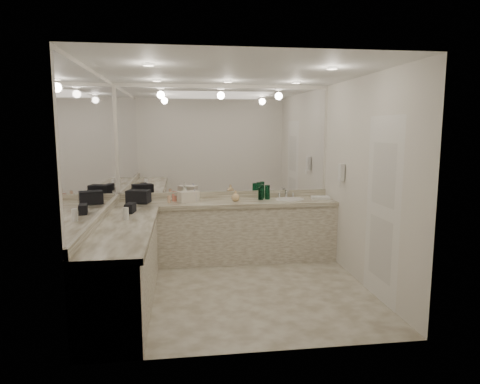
{
  "coord_description": "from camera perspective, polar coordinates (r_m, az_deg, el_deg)",
  "views": [
    {
      "loc": [
        -0.64,
        -4.97,
        1.96
      ],
      "look_at": [
        0.09,
        0.4,
        1.15
      ],
      "focal_mm": 32.0,
      "sensor_mm": 36.0,
      "label": 1
    }
  ],
  "objects": [
    {
      "name": "green_bottle_2",
      "position": [
        6.38,
        2.76,
        -0.23
      ],
      "size": [
        0.07,
        0.07,
        0.19
      ],
      "primitive_type": "cylinder",
      "color": "#094A28",
      "rests_on": "vanity_back_top"
    },
    {
      "name": "soap_bottle_b",
      "position": [
        6.23,
        -6.07,
        -0.46
      ],
      "size": [
        0.11,
        0.11,
        0.19
      ],
      "primitive_type": "imported",
      "rotation": [
        0.0,
        0.0,
        -0.41
      ],
      "color": "silver",
      "rests_on": "vanity_back_top"
    },
    {
      "name": "amenity_bottle_4",
      "position": [
        6.32,
        -8.72,
        -0.89
      ],
      "size": [
        0.06,
        0.06,
        0.08
      ],
      "primitive_type": "cylinder",
      "color": "#E57F66",
      "rests_on": "vanity_back_top"
    },
    {
      "name": "hand_towel",
      "position": [
        6.56,
        10.69,
        -0.75
      ],
      "size": [
        0.28,
        0.2,
        0.04
      ],
      "primitive_type": "cube",
      "rotation": [
        0.0,
        0.0,
        -0.1
      ],
      "color": "white",
      "rests_on": "vanity_back_top"
    },
    {
      "name": "wall_phone",
      "position": [
        6.11,
        13.36,
        2.55
      ],
      "size": [
        0.06,
        0.1,
        0.24
      ],
      "primitive_type": "cube",
      "color": "white",
      "rests_on": "wall_right"
    },
    {
      "name": "backsplash_left",
      "position": [
        5.16,
        -18.11,
        -3.21
      ],
      "size": [
        0.04,
        3.0,
        0.1
      ],
      "primitive_type": "cube",
      "color": "beige",
      "rests_on": "vanity_left_top"
    },
    {
      "name": "backsplash_back",
      "position": [
        6.56,
        -2.05,
        -0.35
      ],
      "size": [
        3.2,
        0.04,
        0.1
      ],
      "primitive_type": "cube",
      "color": "beige",
      "rests_on": "vanity_back_top"
    },
    {
      "name": "wall_right",
      "position": [
        5.49,
        16.39,
        1.26
      ],
      "size": [
        0.02,
        3.0,
        2.6
      ],
      "primitive_type": "cube",
      "color": "silver",
      "rests_on": "floor"
    },
    {
      "name": "mirror_back",
      "position": [
        6.49,
        -2.1,
        6.87
      ],
      "size": [
        3.12,
        0.01,
        1.55
      ],
      "primitive_type": "cube",
      "color": "white",
      "rests_on": "wall_back"
    },
    {
      "name": "green_bottle_0",
      "position": [
        6.44,
        3.67,
        -0.02
      ],
      "size": [
        0.07,
        0.07,
        0.21
      ],
      "primitive_type": "cylinder",
      "color": "#094A28",
      "rests_on": "vanity_back_top"
    },
    {
      "name": "vanity_back_top",
      "position": [
        6.29,
        -1.79,
        -1.48
      ],
      "size": [
        3.2,
        0.64,
        0.06
      ],
      "primitive_type": "cube",
      "color": "beige",
      "rests_on": "vanity_back_base"
    },
    {
      "name": "soap_bottle_a",
      "position": [
        6.32,
        -7.39,
        -0.19
      ],
      "size": [
        0.11,
        0.11,
        0.22
      ],
      "primitive_type": "imported",
      "rotation": [
        0.0,
        0.0,
        0.38
      ],
      "color": "silver",
      "rests_on": "vanity_back_top"
    },
    {
      "name": "sink",
      "position": [
        6.46,
        6.61,
        -1.04
      ],
      "size": [
        0.44,
        0.44,
        0.03
      ],
      "primitive_type": "cylinder",
      "color": "white",
      "rests_on": "vanity_back_top"
    },
    {
      "name": "wall_left",
      "position": [
        5.11,
        -18.52,
        0.64
      ],
      "size": [
        0.02,
        3.0,
        2.6
      ],
      "primitive_type": "cube",
      "color": "silver",
      "rests_on": "floor"
    },
    {
      "name": "vanity_back_base",
      "position": [
        6.39,
        -1.78,
        -5.43
      ],
      "size": [
        3.2,
        0.6,
        0.84
      ],
      "primitive_type": "cube",
      "color": "beige",
      "rests_on": "floor"
    },
    {
      "name": "amenity_bottle_1",
      "position": [
        6.38,
        -7.26,
        -0.59
      ],
      "size": [
        0.05,
        0.05,
        0.12
      ],
      "primitive_type": "cylinder",
      "color": "silver",
      "rests_on": "vanity_back_top"
    },
    {
      "name": "lotion_left",
      "position": [
        5.17,
        -14.96,
        -2.78
      ],
      "size": [
        0.06,
        0.06,
        0.15
      ],
      "primitive_type": "cylinder",
      "color": "white",
      "rests_on": "vanity_left_top"
    },
    {
      "name": "amenity_bottle_2",
      "position": [
        6.21,
        -9.44,
        -0.94
      ],
      "size": [
        0.05,
        0.05,
        0.11
      ],
      "primitive_type": "cylinder",
      "color": "#E0B28C",
      "rests_on": "vanity_back_top"
    },
    {
      "name": "ceiling",
      "position": [
        5.05,
        -0.43,
        15.78
      ],
      "size": [
        3.2,
        3.2,
        0.0
      ],
      "primitive_type": "plane",
      "color": "white",
      "rests_on": "floor"
    },
    {
      "name": "black_bag_spill",
      "position": [
        5.59,
        -14.41,
        -2.08
      ],
      "size": [
        0.13,
        0.23,
        0.12
      ],
      "primitive_type": "cube",
      "rotation": [
        0.0,
        0.0,
        -0.15
      ],
      "color": "black",
      "rests_on": "vanity_left_top"
    },
    {
      "name": "green_bottle_1",
      "position": [
        6.5,
        2.95,
        0.07
      ],
      "size": [
        0.07,
        0.07,
        0.21
      ],
      "primitive_type": "cylinder",
      "color": "#094A28",
      "rests_on": "vanity_back_top"
    },
    {
      "name": "amenity_bottle_0",
      "position": [
        6.32,
        -0.73,
        -0.86
      ],
      "size": [
        0.04,
        0.04,
        0.06
      ],
      "primitive_type": "cylinder",
      "color": "#E57F66",
      "rests_on": "vanity_back_top"
    },
    {
      "name": "vanity_left_top",
      "position": [
        4.84,
        -15.32,
        -4.82
      ],
      "size": [
        0.64,
        2.42,
        0.06
      ],
      "primitive_type": "cube",
      "color": "beige",
      "rests_on": "vanity_left_base"
    },
    {
      "name": "cream_cosmetic_case",
      "position": [
        6.23,
        -6.9,
        -0.6
      ],
      "size": [
        0.33,
        0.27,
        0.16
      ],
      "primitive_type": "cube",
      "rotation": [
        0.0,
        0.0,
        0.39
      ],
      "color": "beige",
      "rests_on": "vanity_back_top"
    },
    {
      "name": "vanity_left_base",
      "position": [
        4.96,
        -15.23,
        -9.88
      ],
      "size": [
        0.6,
        2.4,
        0.84
      ],
      "primitive_type": "cube",
      "color": "beige",
      "rests_on": "floor"
    },
    {
      "name": "wall_back",
      "position": [
        6.54,
        -2.08,
        2.71
      ],
      "size": [
        3.2,
        0.02,
        2.6
      ],
      "primitive_type": "cube",
      "color": "silver",
      "rests_on": "floor"
    },
    {
      "name": "faucet",
      "position": [
        6.65,
        6.18,
        -0.1
      ],
      "size": [
        0.24,
        0.16,
        0.14
      ],
      "primitive_type": "cube",
      "color": "silver",
      "rests_on": "vanity_back_top"
    },
    {
      "name": "floor",
      "position": [
        5.38,
        -0.4,
        -12.85
      ],
      "size": [
        3.2,
        3.2,
        0.0
      ],
      "primitive_type": "plane",
      "color": "beige",
      "rests_on": "ground"
    },
    {
      "name": "amenity_bottle_3",
      "position": [
        6.4,
        -8.89,
        -0.69
      ],
      "size": [
        0.04,
        0.04,
        0.09
      ],
      "primitive_type": "cylinder",
      "color": "#E57F66",
      "rests_on": "vanity_back_top"
    },
    {
      "name": "soap_bottle_c",
      "position": [
        6.26,
        -0.61,
        -0.5
      ],
      "size": [
        0.15,
        0.15,
        0.16
      ],
      "primitive_type": "imported",
      "rotation": [
        0.0,
        0.0,
        -0.29
      ],
      "color": "#D9B27B",
      "rests_on": "vanity_back_top"
    },
    {
      "name": "door",
      "position": [
        5.08,
        18.43,
        -2.27
      ],
      "size": [
        0.02,
        0.82,
        2.1
      ],
      "primitive_type": "cube",
      "color": "white",
      "rests_on": "wall_right"
    },
    {
      "name": "mirror_left",
      "position": [
        5.07,
        -18.64,
        5.97
      ],
      "size": [
        0.01,
        2.92,
        1.55
      ],
      "primitive_type": "cube",
      "color": "white",
      "rests_on": "wall_left"
    },
    {
      "name": "black_toiletry_bag",
      "position": [
        6.24,
        -13.38,
        -0.68
      ],
      "size": [
        0.36,
        0.28,
        0.18
      ],
      "primitive_type": "cube",
      "rotation": [
        0.0,
        0.0,
        -0.29
      ],
      "color": "black",
      "rests_on": "vanity_back_top"
    }
  ]
}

